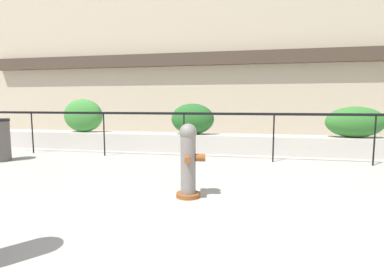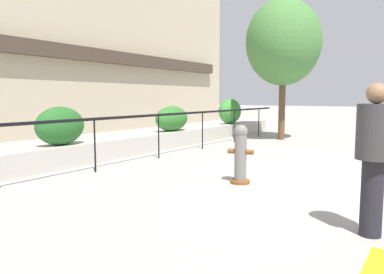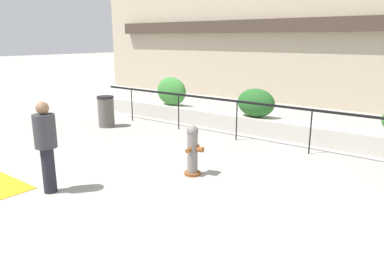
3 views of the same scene
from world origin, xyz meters
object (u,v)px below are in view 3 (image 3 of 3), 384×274
object	(u,v)px
trash_bin	(106,111)
hedge_bush_1	(256,103)
hedge_bush_0	(171,91)
pedestrian	(46,142)
fire_hydrant	(193,150)

from	to	relation	value
trash_bin	hedge_bush_1	bearing A→B (deg)	28.17
hedge_bush_0	hedge_bush_1	world-z (taller)	hedge_bush_0
hedge_bush_0	hedge_bush_1	size ratio (longest dim) A/B	1.03
hedge_bush_1	pedestrian	xyz separation A→B (m)	(-0.80, -6.49, 0.05)
hedge_bush_1	pedestrian	distance (m)	6.53
hedge_bush_0	trash_bin	world-z (taller)	hedge_bush_0
hedge_bush_1	pedestrian	size ratio (longest dim) A/B	0.70
hedge_bush_0	hedge_bush_1	bearing A→B (deg)	0.00
fire_hydrant	hedge_bush_0	bearing A→B (deg)	135.38
hedge_bush_1	trash_bin	bearing A→B (deg)	-151.83
hedge_bush_1	trash_bin	xyz separation A→B (m)	(-4.25, -2.28, -0.42)
fire_hydrant	trash_bin	xyz separation A→B (m)	(-5.01, 1.82, -0.04)
pedestrian	trash_bin	world-z (taller)	pedestrian
fire_hydrant	hedge_bush_1	bearing A→B (deg)	100.48
pedestrian	trash_bin	distance (m)	5.47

